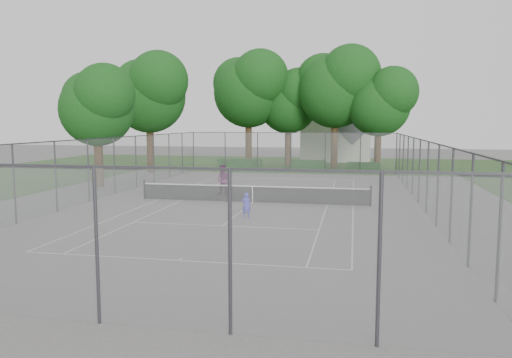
% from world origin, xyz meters
% --- Properties ---
extents(ground, '(120.00, 120.00, 0.00)m').
position_xyz_m(ground, '(0.00, 0.00, 0.00)').
color(ground, slate).
rests_on(ground, ground).
extents(grass_far, '(60.00, 20.00, 0.00)m').
position_xyz_m(grass_far, '(0.00, 26.00, 0.00)').
color(grass_far, '#224A15').
rests_on(grass_far, ground).
extents(court_markings, '(11.03, 23.83, 0.01)m').
position_xyz_m(court_markings, '(0.00, 0.00, 0.01)').
color(court_markings, silver).
rests_on(court_markings, ground).
extents(tennis_net, '(12.87, 0.10, 1.10)m').
position_xyz_m(tennis_net, '(0.00, 0.00, 0.51)').
color(tennis_net, black).
rests_on(tennis_net, ground).
extents(perimeter_fence, '(18.08, 34.08, 3.52)m').
position_xyz_m(perimeter_fence, '(0.00, 0.00, 1.81)').
color(perimeter_fence, '#38383D').
rests_on(perimeter_fence, ground).
extents(tree_far_left, '(8.02, 7.32, 11.53)m').
position_xyz_m(tree_far_left, '(-4.97, 22.76, 7.92)').
color(tree_far_left, '#3E2816').
rests_on(tree_far_left, ground).
extents(tree_far_midleft, '(6.79, 6.20, 9.75)m').
position_xyz_m(tree_far_midleft, '(-1.07, 23.59, 6.70)').
color(tree_far_midleft, '#3E2816').
rests_on(tree_far_midleft, ground).
extents(tree_far_midright, '(8.01, 7.32, 11.52)m').
position_xyz_m(tree_far_midright, '(3.70, 21.34, 7.92)').
color(tree_far_midright, '#3E2816').
rests_on(tree_far_midright, ground).
extents(tree_far_right, '(6.50, 5.93, 9.34)m').
position_xyz_m(tree_far_right, '(7.66, 19.99, 6.42)').
color(tree_far_right, '#3E2816').
rests_on(tree_far_right, ground).
extents(tree_side_back, '(7.26, 6.62, 10.43)m').
position_xyz_m(tree_side_back, '(-12.00, 14.30, 7.17)').
color(tree_side_back, '#3E2816').
rests_on(tree_side_back, ground).
extents(tree_side_front, '(5.79, 5.29, 8.33)m').
position_xyz_m(tree_side_front, '(-11.78, 4.80, 5.72)').
color(tree_side_front, '#3E2816').
rests_on(tree_side_front, ground).
extents(hedge_left, '(4.05, 1.21, 1.01)m').
position_xyz_m(hedge_left, '(-4.93, 18.27, 0.51)').
color(hedge_left, '#174616').
rests_on(hedge_left, ground).
extents(hedge_mid, '(3.16, 0.90, 0.99)m').
position_xyz_m(hedge_mid, '(1.38, 18.52, 0.50)').
color(hedge_mid, '#174616').
rests_on(hedge_mid, ground).
extents(hedge_right, '(2.90, 1.06, 0.87)m').
position_xyz_m(hedge_right, '(6.31, 18.36, 0.43)').
color(hedge_right, '#174616').
rests_on(hedge_right, ground).
extents(house, '(7.67, 5.94, 9.54)m').
position_xyz_m(house, '(3.39, 31.48, 3.84)').
color(house, beige).
rests_on(house, ground).
extents(girl_player, '(0.47, 0.34, 1.19)m').
position_xyz_m(girl_player, '(0.60, -4.38, 0.59)').
color(girl_player, '#3D39D7').
rests_on(girl_player, ground).
extents(woman_player, '(1.06, 0.93, 1.83)m').
position_xyz_m(woman_player, '(-2.30, 2.39, 0.92)').
color(woman_player, '#642158').
rests_on(woman_player, ground).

